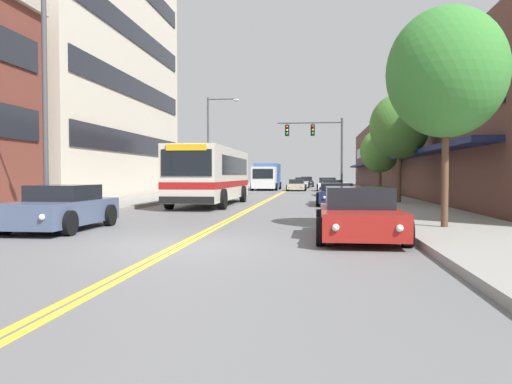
{
  "coord_description": "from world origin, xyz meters",
  "views": [
    {
      "loc": [
        3.17,
        -11.35,
        1.66
      ],
      "look_at": [
        0.46,
        10.95,
        0.88
      ],
      "focal_mm": 35.0,
      "sensor_mm": 36.0,
      "label": 1
    }
  ],
  "objects_px": {
    "car_champagne_parked_right_mid": "(332,188)",
    "box_truck": "(267,176)",
    "car_silver_moving_second": "(301,183)",
    "street_tree_right_mid": "(399,126)",
    "street_lamp_left_far": "(213,137)",
    "car_charcoal_moving_third": "(307,182)",
    "city_bus": "(212,173)",
    "car_slate_blue_parked_left_near": "(62,209)",
    "street_tree_right_far": "(380,151)",
    "car_white_parked_right_end": "(327,185)",
    "car_beige_moving_lead": "(297,185)",
    "street_tree_right_near": "(446,73)",
    "car_red_parked_right_foreground": "(359,215)",
    "car_navy_parked_right_far": "(336,195)",
    "fire_hydrant": "(377,199)",
    "traffic_signal_mast": "(319,141)",
    "street_lamp_left_near": "(51,54)",
    "car_dark_grey_parked_left_mid": "(233,187)"
  },
  "relations": [
    {
      "from": "car_beige_moving_lead",
      "to": "street_tree_right_near",
      "type": "height_order",
      "value": "street_tree_right_near"
    },
    {
      "from": "car_charcoal_moving_third",
      "to": "street_tree_right_far",
      "type": "height_order",
      "value": "street_tree_right_far"
    },
    {
      "from": "box_truck",
      "to": "car_silver_moving_second",
      "type": "bearing_deg",
      "value": 67.38
    },
    {
      "from": "street_lamp_left_near",
      "to": "street_lamp_left_far",
      "type": "distance_m",
      "value": 23.74
    },
    {
      "from": "car_silver_moving_second",
      "to": "street_tree_right_far",
      "type": "bearing_deg",
      "value": -74.92
    },
    {
      "from": "car_slate_blue_parked_left_near",
      "to": "street_lamp_left_near",
      "type": "relative_size",
      "value": 0.47
    },
    {
      "from": "street_lamp_left_far",
      "to": "street_tree_right_far",
      "type": "bearing_deg",
      "value": 0.1
    },
    {
      "from": "car_dark_grey_parked_left_mid",
      "to": "street_tree_right_near",
      "type": "distance_m",
      "value": 32.65
    },
    {
      "from": "box_truck",
      "to": "traffic_signal_mast",
      "type": "xyz_separation_m",
      "value": [
        5.66,
        -13.62,
        2.93
      ]
    },
    {
      "from": "car_silver_moving_second",
      "to": "street_tree_right_near",
      "type": "relative_size",
      "value": 0.79
    },
    {
      "from": "car_white_parked_right_end",
      "to": "street_tree_right_mid",
      "type": "bearing_deg",
      "value": -82.22
    },
    {
      "from": "car_red_parked_right_foreground",
      "to": "car_champagne_parked_right_mid",
      "type": "xyz_separation_m",
      "value": [
        0.18,
        27.11,
        -0.04
      ]
    },
    {
      "from": "car_slate_blue_parked_left_near",
      "to": "car_silver_moving_second",
      "type": "xyz_separation_m",
      "value": [
        5.74,
        48.96,
        -0.01
      ]
    },
    {
      "from": "box_truck",
      "to": "street_tree_right_far",
      "type": "height_order",
      "value": "street_tree_right_far"
    },
    {
      "from": "car_silver_moving_second",
      "to": "street_tree_right_far",
      "type": "relative_size",
      "value": 1.0
    },
    {
      "from": "street_lamp_left_far",
      "to": "car_slate_blue_parked_left_near",
      "type": "bearing_deg",
      "value": -88.87
    },
    {
      "from": "car_white_parked_right_end",
      "to": "box_truck",
      "type": "relative_size",
      "value": 0.58
    },
    {
      "from": "car_red_parked_right_foreground",
      "to": "car_champagne_parked_right_mid",
      "type": "distance_m",
      "value": 27.11
    },
    {
      "from": "street_tree_right_mid",
      "to": "street_tree_right_far",
      "type": "relative_size",
      "value": 1.19
    },
    {
      "from": "car_charcoal_moving_third",
      "to": "street_tree_right_near",
      "type": "distance_m",
      "value": 56.44
    },
    {
      "from": "car_white_parked_right_end",
      "to": "street_tree_right_far",
      "type": "xyz_separation_m",
      "value": [
        3.63,
        -13.45,
        2.81
      ]
    },
    {
      "from": "traffic_signal_mast",
      "to": "street_tree_right_near",
      "type": "distance_m",
      "value": 26.49
    },
    {
      "from": "car_red_parked_right_foreground",
      "to": "car_white_parked_right_end",
      "type": "bearing_deg",
      "value": 89.96
    },
    {
      "from": "car_red_parked_right_foreground",
      "to": "car_navy_parked_right_far",
      "type": "distance_m",
      "value": 14.4
    },
    {
      "from": "car_white_parked_right_end",
      "to": "street_lamp_left_far",
      "type": "bearing_deg",
      "value": -124.35
    },
    {
      "from": "car_slate_blue_parked_left_near",
      "to": "car_red_parked_right_foreground",
      "type": "relative_size",
      "value": 0.99
    },
    {
      "from": "car_champagne_parked_right_mid",
      "to": "box_truck",
      "type": "height_order",
      "value": "box_truck"
    },
    {
      "from": "traffic_signal_mast",
      "to": "street_tree_right_mid",
      "type": "bearing_deg",
      "value": -72.37
    },
    {
      "from": "car_charcoal_moving_third",
      "to": "traffic_signal_mast",
      "type": "relative_size",
      "value": 0.7
    },
    {
      "from": "street_tree_right_near",
      "to": "fire_hydrant",
      "type": "distance_m",
      "value": 9.49
    },
    {
      "from": "street_lamp_left_near",
      "to": "street_tree_right_mid",
      "type": "xyz_separation_m",
      "value": [
        12.7,
        12.93,
        -1.17
      ]
    },
    {
      "from": "street_tree_right_far",
      "to": "car_champagne_parked_right_mid",
      "type": "bearing_deg",
      "value": 154.79
    },
    {
      "from": "car_champagne_parked_right_mid",
      "to": "street_tree_right_mid",
      "type": "relative_size",
      "value": 0.81
    },
    {
      "from": "car_champagne_parked_right_mid",
      "to": "car_navy_parked_right_far",
      "type": "relative_size",
      "value": 1.13
    },
    {
      "from": "city_bus",
      "to": "car_beige_moving_lead",
      "type": "height_order",
      "value": "city_bus"
    },
    {
      "from": "car_silver_moving_second",
      "to": "street_lamp_left_far",
      "type": "relative_size",
      "value": 0.64
    },
    {
      "from": "car_silver_moving_second",
      "to": "street_tree_right_mid",
      "type": "height_order",
      "value": "street_tree_right_mid"
    },
    {
      "from": "street_lamp_left_far",
      "to": "car_charcoal_moving_third",
      "type": "bearing_deg",
      "value": 78.23
    },
    {
      "from": "car_champagne_parked_right_mid",
      "to": "fire_hydrant",
      "type": "xyz_separation_m",
      "value": [
        1.51,
        -16.91,
        -0.01
      ]
    },
    {
      "from": "street_tree_right_far",
      "to": "fire_hydrant",
      "type": "distance_m",
      "value": 15.66
    },
    {
      "from": "city_bus",
      "to": "car_slate_blue_parked_left_near",
      "type": "relative_size",
      "value": 2.42
    },
    {
      "from": "street_lamp_left_far",
      "to": "street_tree_right_near",
      "type": "distance_m",
      "value": 26.55
    },
    {
      "from": "car_beige_moving_lead",
      "to": "street_tree_right_mid",
      "type": "distance_m",
      "value": 25.65
    },
    {
      "from": "street_tree_right_mid",
      "to": "car_silver_moving_second",
      "type": "bearing_deg",
      "value": 100.11
    },
    {
      "from": "city_bus",
      "to": "traffic_signal_mast",
      "type": "bearing_deg",
      "value": 66.67
    },
    {
      "from": "car_slate_blue_parked_left_near",
      "to": "street_lamp_left_far",
      "type": "bearing_deg",
      "value": 91.13
    },
    {
      "from": "traffic_signal_mast",
      "to": "fire_hydrant",
      "type": "height_order",
      "value": "traffic_signal_mast"
    },
    {
      "from": "street_tree_right_near",
      "to": "city_bus",
      "type": "bearing_deg",
      "value": 127.1
    },
    {
      "from": "street_lamp_left_near",
      "to": "car_dark_grey_parked_left_mid",
      "type": "bearing_deg",
      "value": 88.74
    },
    {
      "from": "car_white_parked_right_end",
      "to": "street_tree_right_mid",
      "type": "distance_m",
      "value": 24.76
    }
  ]
}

